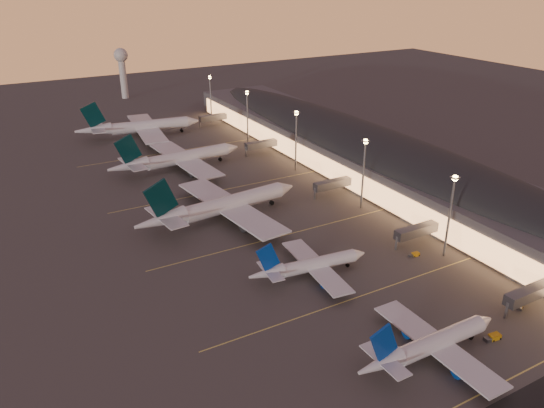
{
  "coord_description": "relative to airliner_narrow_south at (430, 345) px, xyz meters",
  "views": [
    {
      "loc": [
        -77.31,
        -96.23,
        78.8
      ],
      "look_at": [
        2.0,
        45.0,
        7.0
      ],
      "focal_mm": 35.0,
      "sensor_mm": 36.0,
      "label": 1
    }
  ],
  "objects": [
    {
      "name": "light_masts",
      "position": [
        37.42,
        96.66,
        13.96
      ],
      "size": [
        2.2,
        217.2,
        25.9
      ],
      "color": "gray",
      "rests_on": "ground"
    },
    {
      "name": "airliner_narrow_south",
      "position": [
        0.0,
        0.0,
        0.0
      ],
      "size": [
        38.77,
        34.46,
        13.91
      ],
      "rotation": [
        0.0,
        0.0,
        -0.0
      ],
      "color": "silver",
      "rests_on": "ground"
    },
    {
      "name": "airliner_wide_far",
      "position": [
        -6.01,
        198.48,
        1.56
      ],
      "size": [
        62.65,
        57.47,
        20.04
      ],
      "rotation": [
        0.0,
        0.0,
        -0.12
      ],
      "color": "silver",
      "rests_on": "ground"
    },
    {
      "name": "airliner_narrow_north",
      "position": [
        -4.16,
        41.89,
        -0.27
      ],
      "size": [
        36.03,
        32.35,
        12.86
      ],
      "rotation": [
        0.0,
        0.0,
        -0.11
      ],
      "color": "silver",
      "rests_on": "ground"
    },
    {
      "name": "airliner_wide_near",
      "position": [
        -10.48,
        87.43,
        1.48
      ],
      "size": [
        61.67,
        56.54,
        19.73
      ],
      "rotation": [
        0.0,
        0.0,
        0.11
      ],
      "color": "silver",
      "rests_on": "ground"
    },
    {
      "name": "lane_markings",
      "position": [
        1.42,
        71.66,
        -3.59
      ],
      "size": [
        90.0,
        180.36,
        0.0
      ],
      "color": "#D8C659",
      "rests_on": "ground"
    },
    {
      "name": "ground",
      "position": [
        1.42,
        31.66,
        -3.6
      ],
      "size": [
        700.0,
        700.0,
        0.0
      ],
      "primitive_type": "plane",
      "color": "#464340"
    },
    {
      "name": "baggage_tug_c",
      "position": [
        29.57,
        35.84,
        -3.13
      ],
      "size": [
        3.54,
        1.73,
        1.02
      ],
      "rotation": [
        0.0,
        0.0,
        -0.08
      ],
      "color": "#C78B0D",
      "rests_on": "ground"
    },
    {
      "name": "baggage_tug_a",
      "position": [
        17.86,
        -2.59,
        -3.03
      ],
      "size": [
        4.33,
        2.15,
        1.25
      ],
      "rotation": [
        0.0,
        0.0,
        -0.1
      ],
      "color": "#C78B0D",
      "rests_on": "ground"
    },
    {
      "name": "radar_tower",
      "position": [
        11.42,
        291.66,
        18.28
      ],
      "size": [
        9.0,
        9.0,
        32.5
      ],
      "color": "silver",
      "rests_on": "ground"
    },
    {
      "name": "baggage_tug_b",
      "position": [
        34.67,
        2.91,
        -3.11
      ],
      "size": [
        3.8,
        3.05,
        1.07
      ],
      "rotation": [
        0.0,
        0.0,
        0.53
      ],
      "color": "#C78B0D",
      "rests_on": "ground"
    },
    {
      "name": "airliner_wide_mid",
      "position": [
        -6.23,
        142.24,
        1.31
      ],
      "size": [
        59.59,
        54.39,
        19.06
      ],
      "rotation": [
        0.0,
        0.0,
        0.07
      ],
      "color": "silver",
      "rests_on": "ground"
    },
    {
      "name": "terminal_building",
      "position": [
        63.26,
        104.13,
        5.18
      ],
      "size": [
        56.35,
        255.0,
        17.46
      ],
      "color": "#4C4C50",
      "rests_on": "ground"
    }
  ]
}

